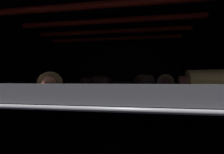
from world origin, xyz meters
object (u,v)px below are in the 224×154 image
at_px(pig_in_blanket_mid_1, 95,81).
at_px(pig_in_blanket_mid_8, 100,80).
at_px(heating_element, 109,27).
at_px(pig_in_blanket_mid_9, 205,83).
at_px(baking_tray_mid, 109,88).
at_px(pig_in_blanket_mid_0, 49,81).
at_px(pig_in_blanket_mid_6, 86,81).
at_px(pig_in_blanket_mid_4, 145,81).
at_px(pig_in_blanket_mid_3, 142,81).
at_px(pig_in_blanket_mid_7, 52,83).
at_px(pig_in_blanket_mid_5, 165,82).
at_px(oven_rack_mid, 109,91).
at_px(pig_in_blanket_mid_2, 105,82).

bearing_deg(pig_in_blanket_mid_1, pig_in_blanket_mid_8, -55.28).
height_order(heating_element, pig_in_blanket_mid_9, heating_element).
xyz_separation_m(baking_tray_mid, pig_in_blanket_mid_8, (-0.05, 0.12, 0.02)).
height_order(pig_in_blanket_mid_0, pig_in_blanket_mid_8, same).
xyz_separation_m(baking_tray_mid, pig_in_blanket_mid_6, (-0.11, 0.13, 0.01)).
distance_m(pig_in_blanket_mid_0, pig_in_blanket_mid_4, 0.25).
bearing_deg(pig_in_blanket_mid_3, pig_in_blanket_mid_7, -119.29).
bearing_deg(baking_tray_mid, pig_in_blanket_mid_5, -31.40).
bearing_deg(pig_in_blanket_mid_1, pig_in_blanket_mid_3, -19.09).
bearing_deg(oven_rack_mid, pig_in_blanket_mid_4, 0.78).
xyz_separation_m(pig_in_blanket_mid_5, pig_in_blanket_mid_6, (-0.23, 0.21, -0.00)).
height_order(pig_in_blanket_mid_0, pig_in_blanket_mid_4, pig_in_blanket_mid_0).
bearing_deg(pig_in_blanket_mid_8, pig_in_blanket_mid_6, 166.84).
bearing_deg(pig_in_blanket_mid_6, baking_tray_mid, -50.93).
distance_m(pig_in_blanket_mid_2, pig_in_blanket_mid_6, 0.11).
distance_m(baking_tray_mid, pig_in_blanket_mid_5, 0.14).
distance_m(pig_in_blanket_mid_7, pig_in_blanket_mid_8, 0.29).
height_order(pig_in_blanket_mid_5, pig_in_blanket_mid_8, pig_in_blanket_mid_8).
distance_m(oven_rack_mid, pig_in_blanket_mid_6, 0.18).
bearing_deg(pig_in_blanket_mid_2, heating_element, -69.45).
relative_size(pig_in_blanket_mid_3, pig_in_blanket_mid_7, 0.89).
xyz_separation_m(heating_element, pig_in_blanket_mid_1, (-0.08, 0.17, -0.14)).
height_order(oven_rack_mid, pig_in_blanket_mid_4, pig_in_blanket_mid_4).
bearing_deg(pig_in_blanket_mid_5, pig_in_blanket_mid_6, 137.78).
bearing_deg(oven_rack_mid, pig_in_blanket_mid_3, 47.59).
xyz_separation_m(pig_in_blanket_mid_0, pig_in_blanket_mid_9, (0.29, -0.15, -0.00)).
xyz_separation_m(baking_tray_mid, pig_in_blanket_mid_2, (-0.02, 0.06, 0.02)).
distance_m(pig_in_blanket_mid_4, pig_in_blanket_mid_9, 0.18).
bearing_deg(pig_in_blanket_mid_6, oven_rack_mid, -50.93).
bearing_deg(baking_tray_mid, pig_in_blanket_mid_0, -172.43).
bearing_deg(pig_in_blanket_mid_6, pig_in_blanket_mid_9, -51.19).
relative_size(pig_in_blanket_mid_7, pig_in_blanket_mid_9, 1.09).
bearing_deg(pig_in_blanket_mid_9, baking_tray_mid, 128.59).
bearing_deg(pig_in_blanket_mid_1, oven_rack_mid, -63.74).
xyz_separation_m(pig_in_blanket_mid_0, pig_in_blanket_mid_3, (0.25, 0.13, -0.00)).
distance_m(baking_tray_mid, pig_in_blanket_mid_4, 0.09).
bearing_deg(pig_in_blanket_mid_9, pig_in_blanket_mid_7, 178.29).
distance_m(heating_element, pig_in_blanket_mid_4, 0.17).
relative_size(oven_rack_mid, pig_in_blanket_mid_4, 10.98).
height_order(oven_rack_mid, pig_in_blanket_mid_6, pig_in_blanket_mid_6).
xyz_separation_m(pig_in_blanket_mid_1, pig_in_blanket_mid_3, (0.18, -0.06, -0.00)).
xyz_separation_m(pig_in_blanket_mid_2, pig_in_blanket_mid_7, (-0.03, -0.23, 0.00)).
height_order(baking_tray_mid, pig_in_blanket_mid_1, pig_in_blanket_mid_1).
bearing_deg(pig_in_blanket_mid_3, heating_element, -132.41).
distance_m(heating_element, pig_in_blanket_mid_5, 0.20).
bearing_deg(pig_in_blanket_mid_9, heating_element, 128.59).
bearing_deg(pig_in_blanket_mid_0, pig_in_blanket_mid_7, -54.98).
xyz_separation_m(pig_in_blanket_mid_6, pig_in_blanket_mid_8, (0.06, -0.01, 0.00)).
bearing_deg(pig_in_blanket_mid_1, pig_in_blanket_mid_2, -60.35).
height_order(baking_tray_mid, pig_in_blanket_mid_7, pig_in_blanket_mid_7).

